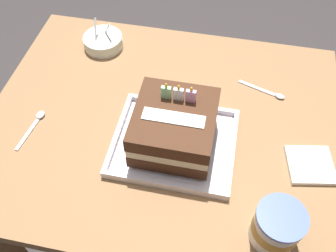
% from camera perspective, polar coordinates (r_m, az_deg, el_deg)
% --- Properties ---
extents(ground_plane, '(8.00, 8.00, 0.00)m').
position_cam_1_polar(ground_plane, '(1.68, -0.56, -15.52)').
color(ground_plane, '#383333').
extents(dining_table, '(0.98, 0.79, 0.77)m').
position_cam_1_polar(dining_table, '(1.11, -0.82, -3.15)').
color(dining_table, olive).
rests_on(dining_table, ground_plane).
extents(foil_tray, '(0.31, 0.27, 0.02)m').
position_cam_1_polar(foil_tray, '(0.96, 0.95, -2.73)').
color(foil_tray, silver).
rests_on(foil_tray, dining_table).
extents(birthday_cake, '(0.20, 0.21, 0.16)m').
position_cam_1_polar(birthday_cake, '(0.90, 1.01, -0.13)').
color(birthday_cake, '#442717').
rests_on(birthday_cake, foil_tray).
extents(bowl_stack, '(0.13, 0.13, 0.09)m').
position_cam_1_polar(bowl_stack, '(1.24, -10.07, 12.84)').
color(bowl_stack, silver).
rests_on(bowl_stack, dining_table).
extents(ice_cream_tub, '(0.11, 0.11, 0.11)m').
position_cam_1_polar(ice_cream_tub, '(0.83, 16.58, -14.78)').
color(ice_cream_tub, white).
rests_on(ice_cream_tub, dining_table).
extents(serving_spoon_near_tray, '(0.03, 0.14, 0.01)m').
position_cam_1_polar(serving_spoon_near_tray, '(1.07, -19.81, 0.78)').
color(serving_spoon_near_tray, silver).
rests_on(serving_spoon_near_tray, dining_table).
extents(serving_spoon_by_bowls, '(0.14, 0.06, 0.01)m').
position_cam_1_polar(serving_spoon_by_bowls, '(1.12, 15.72, 4.97)').
color(serving_spoon_by_bowls, silver).
rests_on(serving_spoon_by_bowls, dining_table).
extents(napkin_pile, '(0.13, 0.13, 0.01)m').
position_cam_1_polar(napkin_pile, '(0.99, 21.26, -5.69)').
color(napkin_pile, white).
rests_on(napkin_pile, dining_table).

